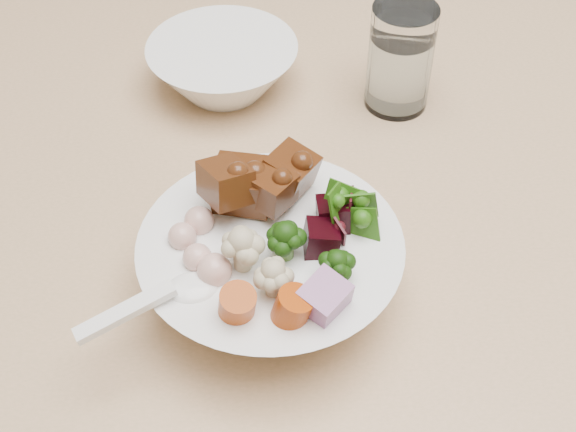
{
  "coord_description": "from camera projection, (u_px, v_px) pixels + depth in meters",
  "views": [
    {
      "loc": [
        -0.42,
        -0.45,
        1.26
      ],
      "look_at": [
        -0.34,
        -0.0,
        0.78
      ],
      "focal_mm": 50.0,
      "sensor_mm": 36.0,
      "label": 1
    }
  ],
  "objects": [
    {
      "name": "dining_table",
      "position": [
        549.0,
        243.0,
        0.83
      ],
      "size": [
        1.63,
        1.04,
        0.72
      ],
      "rotation": [
        0.0,
        0.0,
        -0.12
      ],
      "color": "tan",
      "rests_on": "ground"
    },
    {
      "name": "soup_spoon",
      "position": [
        176.0,
        295.0,
        0.61
      ],
      "size": [
        0.12,
        0.06,
        0.02
      ],
      "rotation": [
        0.0,
        0.0,
        0.33
      ],
      "color": "white",
      "rests_on": "food_bowl"
    },
    {
      "name": "water_glass",
      "position": [
        400.0,
        62.0,
        0.83
      ],
      "size": [
        0.07,
        0.07,
        0.12
      ],
      "color": "white",
      "rests_on": "dining_table"
    },
    {
      "name": "side_bowl",
      "position": [
        223.0,
        67.0,
        0.87
      ],
      "size": [
        0.16,
        0.16,
        0.05
      ],
      "primitive_type": null,
      "color": "white",
      "rests_on": "dining_table"
    },
    {
      "name": "food_bowl",
      "position": [
        273.0,
        263.0,
        0.66
      ],
      "size": [
        0.22,
        0.22,
        0.12
      ],
      "color": "white",
      "rests_on": "dining_table"
    },
    {
      "name": "chair_far",
      "position": [
        446.0,
        33.0,
        1.41
      ],
      "size": [
        0.41,
        0.41,
        0.82
      ],
      "rotation": [
        0.0,
        0.0,
        0.07
      ],
      "color": "tan",
      "rests_on": "ground"
    }
  ]
}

